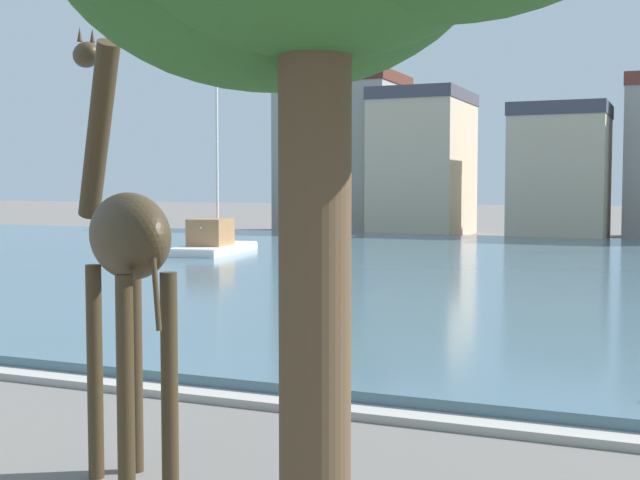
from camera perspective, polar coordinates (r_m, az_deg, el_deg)
harbor_water at (r=32.48m, az=9.14°, el=-1.93°), size 83.48×40.05×0.29m
quay_edge_coping at (r=13.91m, az=-11.63°, el=-9.74°), size 83.48×0.50×0.12m
giraffe_statue at (r=9.28m, az=-12.99°, el=-0.28°), size 2.57×2.17×5.16m
sailboat_white at (r=38.71m, az=-6.94°, el=-0.36°), size 3.15×7.01×9.50m
townhouse_end_terrace at (r=60.70m, az=1.57°, el=5.80°), size 8.25×6.85×11.12m
townhouse_tall_gabled at (r=57.30m, az=6.96°, el=5.13°), size 5.66×7.92×9.59m
townhouse_corner_house at (r=53.93m, az=15.81°, el=4.40°), size 5.69×5.85×8.23m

